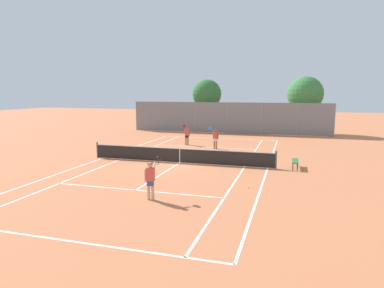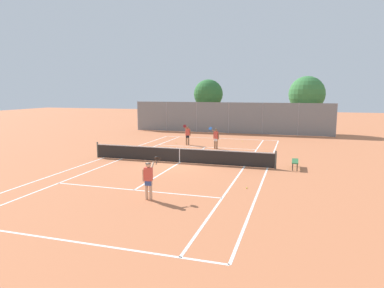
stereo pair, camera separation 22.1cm
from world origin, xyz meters
TOP-DOWN VIEW (x-y plane):
  - ground_plane at (0.00, 0.00)m, footprint 120.00×120.00m
  - court_line_markings at (0.00, 0.00)m, footprint 11.10×23.90m
  - tennis_net at (0.00, 0.00)m, footprint 12.00×0.10m
  - player_near_side at (1.22, -7.48)m, footprint 0.60×0.79m
  - player_far_left at (-1.74, 7.08)m, footprint 0.46×0.88m
  - player_far_right at (1.00, 5.83)m, footprint 0.75×0.72m
  - loose_tennis_ball_0 at (4.93, -4.64)m, footprint 0.07×0.07m
  - loose_tennis_ball_1 at (-4.05, 4.91)m, footprint 0.07×0.07m
  - loose_tennis_ball_2 at (2.41, 10.47)m, footprint 0.07×0.07m
  - loose_tennis_ball_3 at (-2.95, 7.58)m, footprint 0.07×0.07m
  - loose_tennis_ball_4 at (0.30, 2.92)m, footprint 0.07×0.07m
  - courtside_bench at (7.04, 0.44)m, footprint 0.36×1.50m
  - back_fence at (-0.00, 16.23)m, footprint 21.65×0.08m
  - tree_behind_left at (-2.94, 18.60)m, footprint 3.35×3.35m
  - tree_behind_right at (7.86, 18.65)m, footprint 3.81×3.81m

SIDE VIEW (x-z plane):
  - ground_plane at x=0.00m, z-range 0.00..0.00m
  - court_line_markings at x=0.00m, z-range 0.00..0.01m
  - loose_tennis_ball_0 at x=4.93m, z-range 0.00..0.07m
  - loose_tennis_ball_1 at x=-4.05m, z-range 0.00..0.07m
  - loose_tennis_ball_2 at x=2.41m, z-range 0.00..0.07m
  - loose_tennis_ball_3 at x=-2.95m, z-range 0.00..0.07m
  - loose_tennis_ball_4 at x=0.30m, z-range 0.00..0.07m
  - courtside_bench at x=7.04m, z-range 0.18..0.64m
  - tennis_net at x=0.00m, z-range -0.03..1.04m
  - player_near_side at x=1.22m, z-range 0.04..1.81m
  - player_far_left at x=-1.74m, z-range 0.04..1.81m
  - player_far_right at x=1.00m, z-range 0.04..1.81m
  - back_fence at x=0.00m, z-range 0.00..3.35m
  - tree_behind_left at x=-2.94m, z-range 1.17..7.04m
  - tree_behind_right at x=7.86m, z-range 1.06..7.18m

